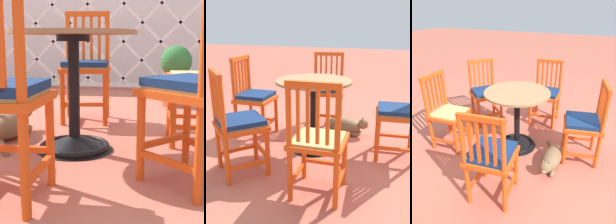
% 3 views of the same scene
% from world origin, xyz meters
% --- Properties ---
extents(ground_plane, '(24.00, 24.00, 0.00)m').
position_xyz_m(ground_plane, '(0.00, 0.00, 0.00)').
color(ground_plane, '#BC604C').
extents(lattice_fence_panel, '(3.67, 0.06, 1.31)m').
position_xyz_m(lattice_fence_panel, '(-0.19, 2.84, 0.66)').
color(lattice_fence_panel, white).
rests_on(lattice_fence_panel, ground_plane).
extents(cafe_table, '(0.76, 0.76, 0.73)m').
position_xyz_m(cafe_table, '(0.11, -0.03, 0.28)').
color(cafe_table, black).
rests_on(cafe_table, ground_plane).
extents(orange_chair_near_fence, '(0.42, 0.42, 0.91)m').
position_xyz_m(orange_chair_near_fence, '(0.90, 0.28, 0.43)').
color(orange_chair_near_fence, '#E04C14').
rests_on(orange_chair_near_fence, ground_plane).
extents(orange_chair_at_corner, '(0.45, 0.45, 0.91)m').
position_xyz_m(orange_chair_at_corner, '(-0.00, 0.81, 0.45)').
color(orange_chair_at_corner, '#E04C14').
rests_on(orange_chair_at_corner, ground_plane).
extents(orange_chair_tucked_in, '(0.56, 0.56, 0.91)m').
position_xyz_m(orange_chair_tucked_in, '(0.81, -0.46, 0.45)').
color(orange_chair_tucked_in, '#E04C14').
rests_on(orange_chair_tucked_in, ground_plane).
extents(tabby_cat, '(0.28, 0.73, 0.23)m').
position_xyz_m(tabby_cat, '(-0.40, 0.20, 0.10)').
color(tabby_cat, brown).
rests_on(tabby_cat, ground_plane).
extents(terracotta_planter, '(0.32, 0.32, 0.62)m').
position_xyz_m(terracotta_planter, '(0.75, 1.66, 0.33)').
color(terracotta_planter, '#B25B3D').
rests_on(terracotta_planter, ground_plane).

